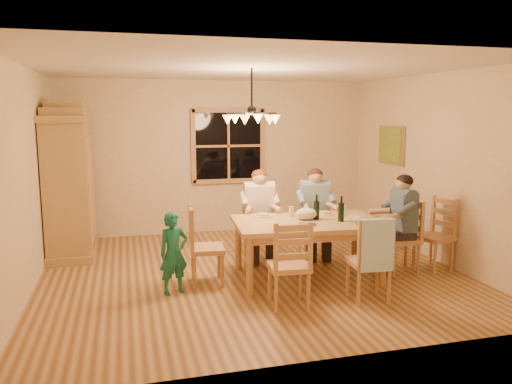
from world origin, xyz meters
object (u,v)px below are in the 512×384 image
object	(u,v)px
chair_end_left	(207,260)
adult_plaid_man	(315,202)
dining_table	(308,228)
chair_near_right	(368,274)
child	(174,253)
chair_spare_back	(392,230)
chandelier	(252,118)
adult_woman	(259,204)
wine_bottle_b	(341,209)
chair_far_right	(314,237)
armoire	(70,185)
wine_bottle_a	(317,207)
chair_far_left	(259,240)
chair_near_left	(289,279)
adult_slate_man	(402,211)
chair_spare_front	(433,248)
chair_end_right	(400,250)

from	to	relation	value
chair_end_left	adult_plaid_man	size ratio (longest dim) A/B	1.13
dining_table	chair_near_right	size ratio (longest dim) A/B	1.99
child	chair_spare_back	distance (m)	3.72
chandelier	adult_woman	bearing A→B (deg)	65.22
wine_bottle_b	chair_far_right	bearing A→B (deg)	87.84
armoire	child	distance (m)	2.56
wine_bottle_a	chair_near_right	bearing A→B (deg)	-75.80
chair_far_left	chair_near_left	xyz separation A→B (m)	(-0.14, -1.77, 0.00)
child	armoire	bearing A→B (deg)	105.48
armoire	chandelier	bearing A→B (deg)	-33.42
adult_woman	adult_slate_man	xyz separation A→B (m)	(1.70, -1.03, 0.00)
armoire	chair_end_left	xyz separation A→B (m)	(1.77, -1.87, -0.75)
chandelier	adult_woman	world-z (taller)	chandelier
dining_table	chair_far_left	bearing A→B (deg)	113.29
chair_far_left	chair_spare_back	distance (m)	2.20
chair_near_right	chair_far_right	bearing A→B (deg)	93.37
adult_plaid_man	wine_bottle_b	size ratio (longest dim) A/B	2.65
armoire	chair_spare_front	world-z (taller)	armoire
adult_woman	chandelier	bearing A→B (deg)	69.82
adult_woman	adult_slate_man	size ratio (longest dim) A/B	1.00
chair_far_left	chair_end_right	bearing A→B (deg)	153.43
chair_near_left	chair_near_right	world-z (taller)	same
chair_far_left	adult_woman	distance (m)	0.54
adult_slate_man	chair_spare_back	xyz separation A→B (m)	(0.50, 1.09, -0.54)
adult_plaid_man	chair_near_left	bearing A→B (deg)	64.80
chair_end_right	chair_spare_back	size ratio (longest dim) A/B	1.00
chair_near_right	chair_spare_back	distance (m)	2.37
chair_far_left	adult_slate_man	size ratio (longest dim) A/B	1.13
adult_plaid_man	adult_woman	bearing A→B (deg)	0.00
chandelier	wine_bottle_b	xyz separation A→B (m)	(1.05, -0.53, -1.15)
adult_slate_man	child	size ratio (longest dim) A/B	0.89
dining_table	chandelier	bearing A→B (deg)	149.46
chandelier	chair_spare_front	distance (m)	3.06
chair_far_right	chair_near_left	world-z (taller)	same
chair_spare_front	chair_spare_back	world-z (taller)	same
chandelier	wine_bottle_a	size ratio (longest dim) A/B	2.33
chandelier	adult_slate_man	world-z (taller)	chandelier
chair_near_right	chair_end_right	distance (m)	1.22
dining_table	wine_bottle_b	xyz separation A→B (m)	(0.40, -0.14, 0.26)
child	chair_end_right	bearing A→B (deg)	-16.26
adult_plaid_man	child	bearing A→B (deg)	29.01
armoire	adult_plaid_man	xyz separation A→B (m)	(3.50, -1.12, -0.22)
chair_near_left	chair_end_left	bearing A→B (deg)	133.26
chair_end_left	adult_slate_man	xyz separation A→B (m)	(2.60, -0.21, 0.54)
dining_table	chair_end_right	xyz separation A→B (m)	(1.30, -0.10, -0.36)
chair_end_left	chair_spare_back	size ratio (longest dim) A/B	1.00
chair_far_left	adult_plaid_man	xyz separation A→B (m)	(0.83, -0.07, 0.54)
armoire	chair_near_left	bearing A→B (deg)	-48.19
chair_far_left	chair_end_right	size ratio (longest dim) A/B	1.00
chair_end_left	chair_far_right	bearing A→B (deg)	117.98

